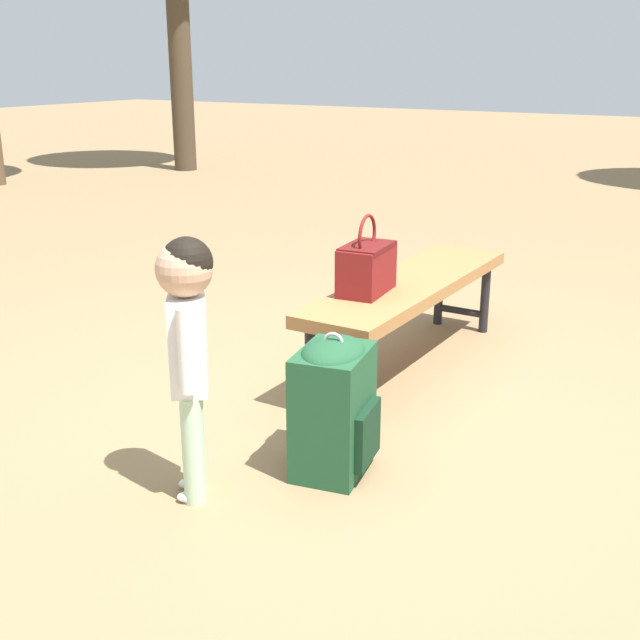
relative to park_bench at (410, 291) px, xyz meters
The scene contains 5 objects.
ground_plane 0.86m from the park_bench, ahead, with size 40.00×40.00×0.00m, color #8C704C.
park_bench is the anchor object (origin of this frame).
handbag 0.37m from the park_bench, 14.77° to the right, with size 0.34×0.21×0.37m.
child_standing 1.57m from the park_bench, ahead, with size 0.22×0.19×0.94m.
backpack_large 1.16m from the park_bench, 11.07° to the left, with size 0.37×0.33×0.55m.
Camera 1 is at (2.73, 1.52, 1.49)m, focal length 45.06 mm.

